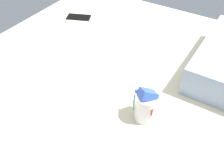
{
  "coord_description": "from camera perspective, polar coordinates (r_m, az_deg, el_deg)",
  "views": [
    {
      "loc": [
        62.53,
        48.14,
        93.94
      ],
      "look_at": [
        -3.45,
        6.96,
        24.0
      ],
      "focal_mm": 42.3,
      "sensor_mm": 36.0,
      "label": 1
    }
  ],
  "objects": [
    {
      "name": "cell_phone",
      "position": [
        1.64,
        -7.21,
        14.14
      ],
      "size": [
        11.72,
        15.54,
        0.8
      ],
      "primitive_type": "cube",
      "rotation": [
        0.0,
        0.0,
        0.4
      ],
      "color": "black",
      "rests_on": "bed_mattress"
    },
    {
      "name": "bed_mattress",
      "position": [
        1.16,
        -3.84,
        -5.27
      ],
      "size": [
        180.0,
        140.0,
        18.0
      ],
      "primitive_type": "cube",
      "color": "beige",
      "rests_on": "ground"
    },
    {
      "name": "snack_cup",
      "position": [
        0.97,
        7.41,
        -4.56
      ],
      "size": [
        9.0,
        9.67,
        15.23
      ],
      "color": "silver",
      "rests_on": "bed_mattress"
    }
  ]
}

